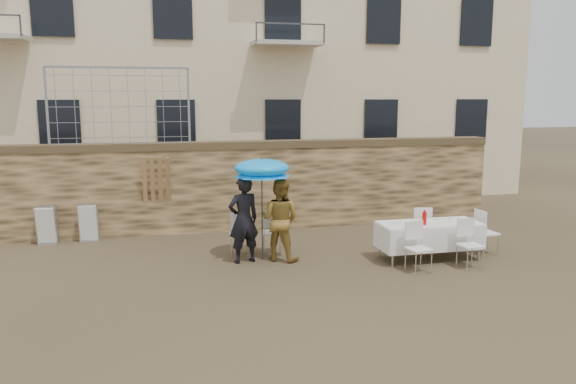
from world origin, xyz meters
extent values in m
plane|color=brown|center=(0.00, 0.00, 0.00)|extent=(80.00, 80.00, 0.00)
cube|color=olive|center=(0.00, 5.00, 1.10)|extent=(13.00, 0.50, 2.20)
imported|color=black|center=(-0.54, 2.10, 0.89)|extent=(0.73, 0.57, 1.77)
imported|color=gold|center=(0.21, 2.10, 0.85)|extent=(1.05, 1.01, 1.71)
cylinder|color=#3F3F44|center=(-0.14, 2.20, 0.87)|extent=(0.03, 0.03, 1.74)
cone|color=#0B99FF|center=(-0.14, 2.20, 1.85)|extent=(1.17, 1.17, 0.22)
cube|color=white|center=(3.22, 1.45, 0.75)|extent=(2.10, 0.85, 0.05)
cylinder|color=silver|center=(2.27, 1.11, 0.37)|extent=(0.04, 0.04, 0.74)
cylinder|color=silver|center=(4.17, 1.11, 0.37)|extent=(0.04, 0.04, 0.74)
cylinder|color=silver|center=(2.27, 1.80, 0.37)|extent=(0.04, 0.04, 0.74)
cylinder|color=silver|center=(4.17, 1.80, 0.37)|extent=(0.04, 0.04, 0.74)
cylinder|color=red|center=(3.02, 1.30, 0.91)|extent=(0.09, 0.09, 0.26)
camera|label=1|loc=(-2.21, -8.85, 3.34)|focal=35.00mm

